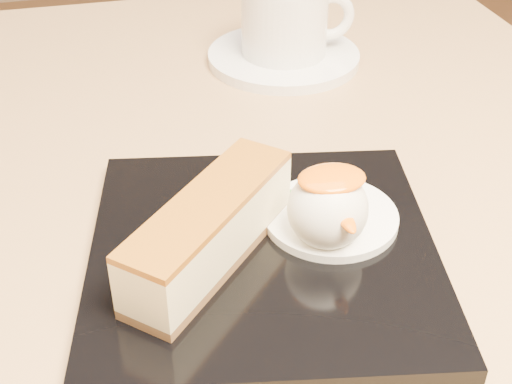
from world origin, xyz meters
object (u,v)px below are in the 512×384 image
object	(u,v)px
dessert_plate	(263,252)
saucer	(284,57)
ice_cream_scoop	(328,209)
table	(194,329)
coffee_cup	(287,18)
cheesecake	(210,230)

from	to	relation	value
dessert_plate	saucer	xyz separation A→B (m)	(0.09, 0.29, -0.00)
dessert_plate	ice_cream_scoop	bearing A→B (deg)	-7.13
table	coffee_cup	world-z (taller)	coffee_cup
cheesecake	ice_cream_scoop	distance (m)	0.08
cheesecake	coffee_cup	distance (m)	0.32
table	saucer	bearing A→B (deg)	55.47
cheesecake	dessert_plate	bearing A→B (deg)	-39.09
table	saucer	distance (m)	0.28
table	cheesecake	size ratio (longest dim) A/B	6.17
cheesecake	ice_cream_scoop	xyz separation A→B (m)	(0.07, 0.00, 0.00)
dessert_plate	ice_cream_scoop	world-z (taller)	ice_cream_scoop
table	cheesecake	distance (m)	0.22
ice_cream_scoop	coffee_cup	xyz separation A→B (m)	(0.06, 0.29, 0.01)
coffee_cup	dessert_plate	bearing A→B (deg)	-104.67
table	saucer	xyz separation A→B (m)	(0.13, 0.19, 0.16)
dessert_plate	ice_cream_scoop	xyz separation A→B (m)	(0.04, -0.00, 0.03)
ice_cream_scoop	saucer	size ratio (longest dim) A/B	0.34
cheesecake	ice_cream_scoop	size ratio (longest dim) A/B	2.53
ice_cream_scoop	saucer	bearing A→B (deg)	79.74
ice_cream_scoop	table	bearing A→B (deg)	126.29
ice_cream_scoop	saucer	world-z (taller)	ice_cream_scoop
ice_cream_scoop	saucer	xyz separation A→B (m)	(0.05, 0.29, -0.03)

